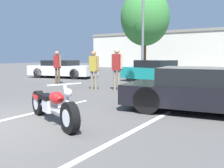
{
  "coord_description": "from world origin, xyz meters",
  "views": [
    {
      "loc": [
        5.09,
        -2.72,
        1.47
      ],
      "look_at": [
        1.83,
        2.29,
        0.8
      ],
      "focal_mm": 40.0,
      "sensor_mm": 36.0,
      "label": 1
    }
  ],
  "objects": [
    {
      "name": "far_building",
      "position": [
        0.0,
        27.0,
        2.34
      ],
      "size": [
        32.0,
        4.2,
        4.4
      ],
      "color": "beige",
      "rests_on": "ground"
    },
    {
      "name": "motorcycle",
      "position": [
        1.03,
        1.09,
        0.38
      ],
      "size": [
        2.33,
        1.16,
        0.94
      ],
      "rotation": [
        0.0,
        0.0,
        -0.4
      ],
      "color": "black",
      "rests_on": "ground"
    },
    {
      "name": "spectator_near_motorcycle",
      "position": [
        -0.49,
        6.23,
        1.08
      ],
      "size": [
        0.52,
        0.24,
        1.8
      ],
      "color": "gray",
      "rests_on": "ground"
    },
    {
      "name": "light_pole",
      "position": [
        -2.75,
        13.42,
        4.78
      ],
      "size": [
        1.21,
        0.28,
        8.79
      ],
      "color": "slate",
      "rests_on": "ground"
    },
    {
      "name": "show_car_hood_open",
      "position": [
        3.56,
        4.0,
        0.58
      ],
      "size": [
        4.26,
        2.41,
        1.89
      ],
      "rotation": [
        0.0,
        0.0,
        0.15
      ],
      "color": "black",
      "rests_on": "ground"
    },
    {
      "name": "parking_stripe_middle",
      "position": [
        2.84,
        0.93,
        0.0
      ],
      "size": [
        0.12,
        5.42,
        0.01
      ],
      "primitive_type": "cube",
      "color": "white",
      "rests_on": "ground"
    },
    {
      "name": "parked_car_left_row",
      "position": [
        -7.08,
        9.77,
        0.59
      ],
      "size": [
        4.81,
        2.83,
        1.19
      ],
      "rotation": [
        0.0,
        0.0,
        0.22
      ],
      "color": "silver",
      "rests_on": "ground"
    },
    {
      "name": "parked_car_mid_row",
      "position": [
        -0.38,
        10.35,
        0.6
      ],
      "size": [
        4.39,
        2.75,
        1.24
      ],
      "rotation": [
        0.0,
        0.0,
        -0.24
      ],
      "color": "teal",
      "rests_on": "ground"
    },
    {
      "name": "spectator_midground",
      "position": [
        -4.46,
        6.7,
        1.04
      ],
      "size": [
        0.52,
        0.23,
        1.74
      ],
      "color": "brown",
      "rests_on": "ground"
    },
    {
      "name": "spectator_by_show_car",
      "position": [
        -1.42,
        5.85,
        1.01
      ],
      "size": [
        0.52,
        0.22,
        1.69
      ],
      "color": "gray",
      "rests_on": "ground"
    },
    {
      "name": "parking_stripe_foreground",
      "position": [
        -0.07,
        0.93,
        0.0
      ],
      "size": [
        0.12,
        5.42,
        0.01
      ],
      "primitive_type": "cube",
      "color": "white",
      "rests_on": "ground"
    },
    {
      "name": "tree_background",
      "position": [
        -4.91,
        18.08,
        4.9
      ],
      "size": [
        4.39,
        4.39,
        7.44
      ],
      "color": "brown",
      "rests_on": "ground"
    }
  ]
}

